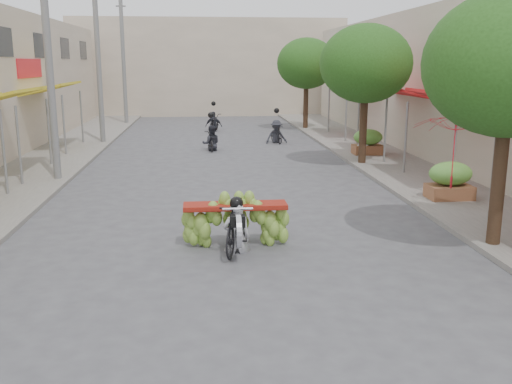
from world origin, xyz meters
name	(u,v)px	position (x,y,z in m)	size (l,w,h in m)	color
ground	(255,355)	(0.00, 0.00, 0.00)	(120.00, 120.00, 0.00)	#55555A
sidewalk_left	(34,165)	(-7.00, 15.00, 0.06)	(4.00, 60.00, 0.12)	gray
sidewalk_right	(394,159)	(7.00, 15.00, 0.06)	(4.00, 60.00, 0.12)	gray
far_building	(209,67)	(0.00, 38.00, 3.50)	(20.00, 6.00, 7.00)	#C3B19A
utility_pole_mid	(48,56)	(-5.40, 12.00, 4.03)	(0.60, 0.24, 8.00)	slate
utility_pole_far	(98,58)	(-5.40, 21.00, 4.03)	(0.60, 0.24, 8.00)	slate
utility_pole_back	(123,60)	(-5.40, 30.00, 4.03)	(0.60, 0.24, 8.00)	slate
street_tree_near	(510,65)	(5.40, 4.00, 3.78)	(3.40, 3.40, 5.25)	#3A2719
street_tree_mid	(366,64)	(5.40, 14.00, 3.78)	(3.40, 3.40, 5.25)	#3A2719
street_tree_far	(307,64)	(5.40, 26.00, 3.78)	(3.40, 3.40, 5.25)	#3A2719
produce_crate_mid	(450,178)	(6.20, 8.00, 0.71)	(1.20, 0.88, 1.16)	brown
produce_crate_far	(368,140)	(6.20, 16.00, 0.71)	(1.20, 0.88, 1.16)	brown
banana_motorbike	(236,218)	(0.02, 4.48, 0.67)	(2.20, 1.94, 1.96)	black
market_umbrella	(457,113)	(5.80, 7.02, 2.59)	(2.73, 2.73, 1.97)	red
pedestrian	(364,132)	(5.98, 15.91, 1.06)	(1.08, 0.90, 1.89)	silver
bg_motorbike_a	(211,133)	(-0.24, 18.37, 0.77)	(0.81, 1.49, 1.95)	black
bg_motorbike_b	(276,125)	(2.97, 20.49, 0.88)	(1.16, 1.58, 1.95)	black
bg_motorbike_c	(214,118)	(0.05, 25.69, 0.78)	(1.08, 1.82, 1.95)	black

